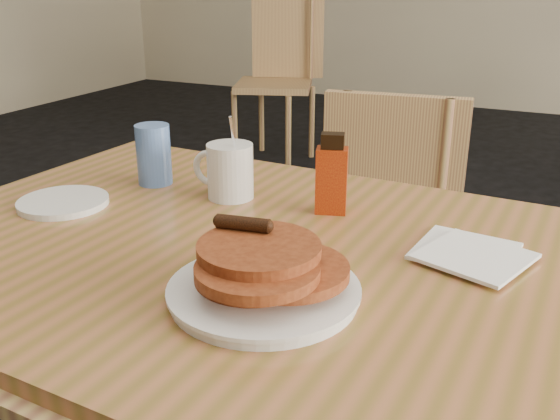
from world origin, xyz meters
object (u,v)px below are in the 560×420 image
object	(u,v)px
pancake_plate	(264,278)
main_table	(267,272)
chair_wall_extra	(281,64)
coffee_mug	(229,170)
chair_main_far	(380,228)
syrup_bottle	(332,177)
blue_tumbler	(154,155)

from	to	relation	value
pancake_plate	main_table	bearing A→B (deg)	115.35
chair_wall_extra	coffee_mug	world-z (taller)	chair_wall_extra
chair_main_far	pancake_plate	bearing A→B (deg)	-91.36
syrup_bottle	blue_tumbler	size ratio (longest dim) A/B	1.20
chair_wall_extra	syrup_bottle	world-z (taller)	chair_wall_extra
main_table	chair_main_far	distance (m)	0.75
pancake_plate	blue_tumbler	bearing A→B (deg)	141.31
pancake_plate	chair_main_far	bearing A→B (deg)	95.57
coffee_mug	syrup_bottle	bearing A→B (deg)	21.35
chair_main_far	syrup_bottle	distance (m)	0.61
blue_tumbler	chair_wall_extra	bearing A→B (deg)	109.91
chair_wall_extra	syrup_bottle	bearing A→B (deg)	-82.89
main_table	coffee_mug	bearing A→B (deg)	132.87
pancake_plate	blue_tumbler	distance (m)	0.54
chair_main_far	pancake_plate	world-z (taller)	chair_main_far
main_table	syrup_bottle	xyz separation A→B (m)	(0.03, 0.20, 0.11)
pancake_plate	coffee_mug	world-z (taller)	coffee_mug
coffee_mug	blue_tumbler	xyz separation A→B (m)	(-0.18, 0.01, 0.01)
chair_wall_extra	coffee_mug	xyz separation A→B (m)	(1.13, -2.63, 0.20)
syrup_bottle	chair_main_far	bearing A→B (deg)	78.18
syrup_bottle	coffee_mug	bearing A→B (deg)	164.86
main_table	pancake_plate	world-z (taller)	pancake_plate
chair_wall_extra	blue_tumbler	xyz separation A→B (m)	(0.95, -2.63, 0.21)
chair_main_far	pancake_plate	xyz separation A→B (m)	(0.08, -0.86, 0.27)
main_table	chair_main_far	size ratio (longest dim) A/B	1.57
chair_main_far	chair_wall_extra	distance (m)	2.47
chair_main_far	blue_tumbler	world-z (taller)	blue_tumbler
chair_wall_extra	chair_main_far	bearing A→B (deg)	-78.39
coffee_mug	blue_tumbler	world-z (taller)	coffee_mug
pancake_plate	syrup_bottle	xyz separation A→B (m)	(-0.03, 0.34, 0.04)
chair_wall_extra	pancake_plate	world-z (taller)	chair_wall_extra
pancake_plate	syrup_bottle	distance (m)	0.34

